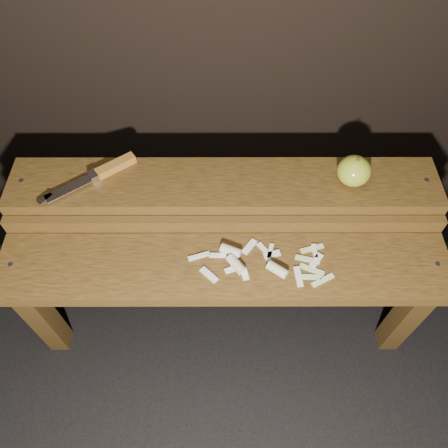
{
  "coord_description": "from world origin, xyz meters",
  "views": [
    {
      "loc": [
        -0.0,
        -0.62,
        1.42
      ],
      "look_at": [
        0.0,
        0.06,
        0.45
      ],
      "focal_mm": 35.0,
      "sensor_mm": 36.0,
      "label": 1
    }
  ],
  "objects_px": {
    "apple": "(354,171)",
    "bench_front_tier": "(224,281)",
    "knife": "(104,172)",
    "bench_rear_tier": "(224,202)"
  },
  "relations": [
    {
      "from": "bench_front_tier",
      "to": "bench_rear_tier",
      "type": "relative_size",
      "value": 1.0
    },
    {
      "from": "bench_front_tier",
      "to": "bench_rear_tier",
      "type": "distance_m",
      "value": 0.23
    },
    {
      "from": "apple",
      "to": "bench_rear_tier",
      "type": "bearing_deg",
      "value": -179.29
    },
    {
      "from": "bench_front_tier",
      "to": "knife",
      "type": "bearing_deg",
      "value": 142.48
    },
    {
      "from": "bench_rear_tier",
      "to": "knife",
      "type": "height_order",
      "value": "knife"
    },
    {
      "from": "bench_front_tier",
      "to": "apple",
      "type": "xyz_separation_m",
      "value": [
        0.35,
        0.23,
        0.19
      ]
    },
    {
      "from": "apple",
      "to": "knife",
      "type": "distance_m",
      "value": 0.68
    },
    {
      "from": "bench_front_tier",
      "to": "knife",
      "type": "relative_size",
      "value": 4.87
    },
    {
      "from": "bench_front_tier",
      "to": "knife",
      "type": "height_order",
      "value": "knife"
    },
    {
      "from": "apple",
      "to": "bench_front_tier",
      "type": "bearing_deg",
      "value": -146.54
    }
  ]
}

